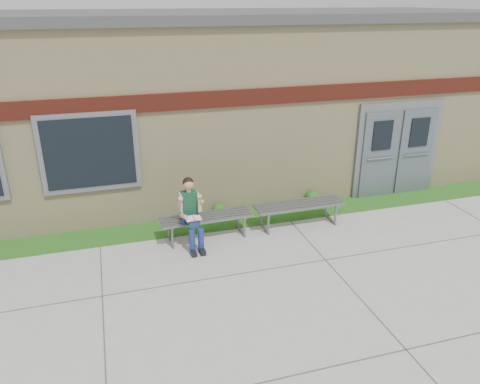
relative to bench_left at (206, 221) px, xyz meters
name	(u,v)px	position (x,y,z in m)	size (l,w,h in m)	color
ground	(285,283)	(0.91, -2.00, -0.37)	(80.00, 80.00, 0.00)	#9E9E99
grass_strip	(241,219)	(0.91, 0.60, -0.36)	(16.00, 0.80, 0.02)	#294F15
school_building	(205,95)	(0.91, 3.99, 1.73)	(16.20, 6.22, 4.20)	beige
bench_left	(206,221)	(0.00, 0.00, 0.00)	(1.86, 0.57, 0.48)	slate
bench_right	(299,209)	(2.00, 0.00, 0.01)	(1.91, 0.54, 0.49)	slate
girl	(191,211)	(-0.34, -0.20, 0.35)	(0.48, 0.80, 1.36)	navy
shrub_mid	(219,210)	(0.47, 0.85, -0.19)	(0.31, 0.31, 0.31)	#294F15
shrub_east	(312,198)	(2.72, 0.85, -0.18)	(0.34, 0.34, 0.34)	#294F15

